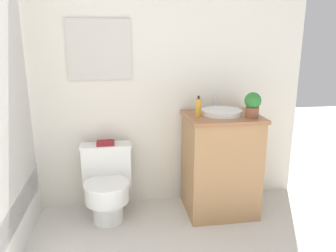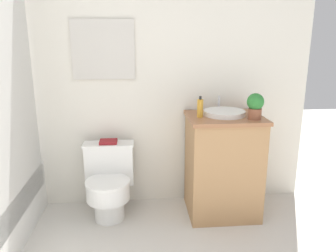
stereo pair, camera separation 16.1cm
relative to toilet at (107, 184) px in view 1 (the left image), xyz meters
The scene contains 7 objects.
wall_back 0.98m from the toilet, 83.76° to the left, with size 3.48×0.07×2.50m.
toilet is the anchor object (origin of this frame).
vanity 0.97m from the toilet, ahead, with size 0.61×0.52×0.86m.
sink 1.12m from the toilet, ahead, with size 0.34×0.37×0.13m.
soap_bottle 0.98m from the toilet, ahead, with size 0.05×0.05×0.17m.
potted_plant 1.35m from the toilet, ahead, with size 0.13×0.13×0.20m.
book_on_tank 0.34m from the toilet, 90.00° to the left, with size 0.15×0.12×0.02m.
Camera 1 is at (0.08, -0.58, 1.46)m, focal length 35.00 mm.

